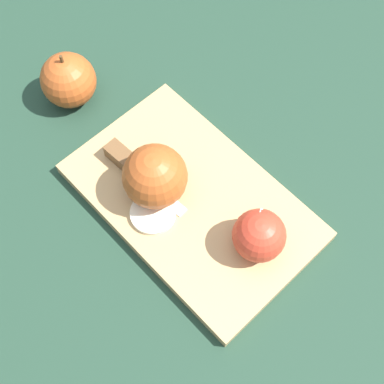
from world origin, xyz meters
name	(u,v)px	position (x,y,z in m)	size (l,w,h in m)	color
ground_plane	(192,204)	(0.00, 0.00, 0.00)	(4.00, 4.00, 0.00)	#1E3828
cutting_board	(192,201)	(0.00, 0.00, 0.01)	(0.38, 0.26, 0.02)	tan
apple_half_left	(258,236)	(-0.11, 0.00, 0.05)	(0.07, 0.07, 0.07)	red
apple_half_right	(155,176)	(0.05, 0.02, 0.06)	(0.09, 0.09, 0.09)	#AD4C1E
knife	(129,163)	(0.10, 0.02, 0.03)	(0.15, 0.03, 0.02)	silver
apple_slice	(153,213)	(0.03, 0.05, 0.02)	(0.06, 0.06, 0.01)	#EFE5C6
apple_whole	(68,80)	(0.27, -0.03, 0.04)	(0.09, 0.09, 0.10)	#AD4C1E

